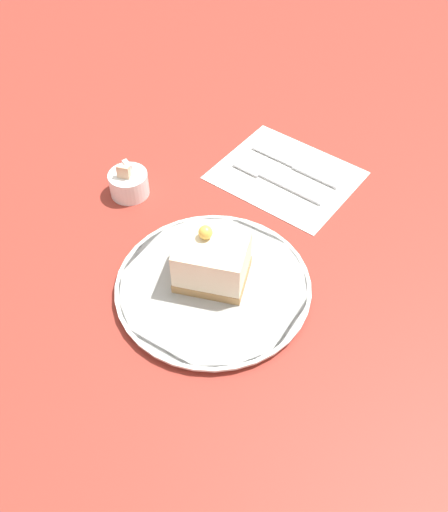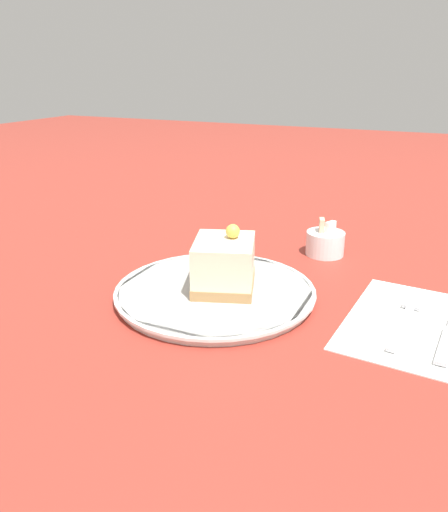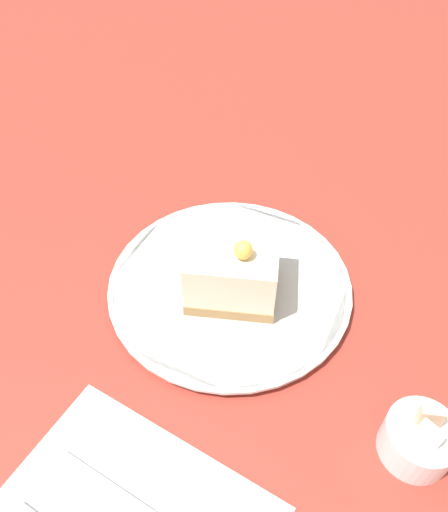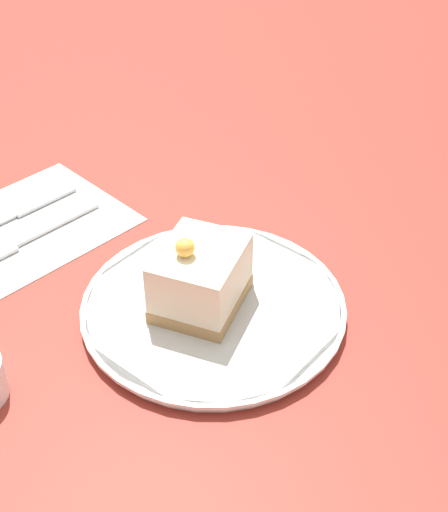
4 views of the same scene
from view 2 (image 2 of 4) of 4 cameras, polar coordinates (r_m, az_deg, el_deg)
The scene contains 6 objects.
ground_plane at distance 0.70m, azimuth 0.47°, elevation -4.16°, with size 4.00×4.00×0.00m, color maroon.
plate at distance 0.68m, azimuth -1.02°, elevation -4.13°, with size 0.27×0.27×0.01m.
cake_slice at distance 0.67m, azimuth -0.20°, elevation -0.90°, with size 0.11×0.12×0.09m.
napkin at distance 0.66m, azimuth 22.19°, elevation -7.45°, with size 0.20×0.24×0.00m.
fork at distance 0.67m, azimuth 20.25°, elevation -6.19°, with size 0.03×0.17×0.00m.
sugar_bowl at distance 0.85m, azimuth 11.48°, elevation 1.51°, with size 0.06×0.06×0.06m.
Camera 2 is at (0.26, -0.58, 0.30)m, focal length 35.00 mm.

